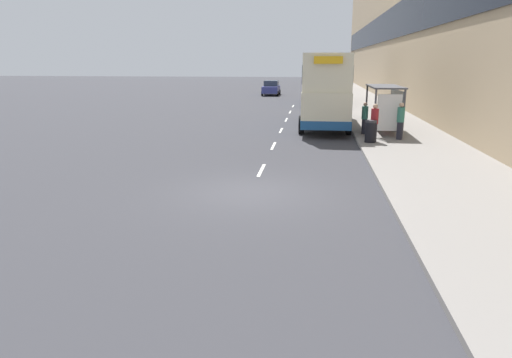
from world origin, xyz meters
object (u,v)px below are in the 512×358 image
Objects in this scene: bus_shelter at (388,100)px; double_decker_bus_ahead at (320,79)px; car_1 at (316,81)px; pedestrian_3 at (365,118)px; car_0 at (271,88)px; pedestrian_at_shelter at (400,121)px; litter_bin at (371,131)px; double_decker_bus_near at (325,89)px; pedestrian_1 at (395,115)px; car_2 at (321,80)px; pedestrian_2 at (374,122)px.

double_decker_bus_ahead is at bearing 100.37° from bus_shelter.
pedestrian_3 reaches higher than car_1.
car_1 is at bearing -104.84° from car_0.
pedestrian_at_shelter reaches higher than litter_bin.
pedestrian_at_shelter is at bearing 106.26° from car_0.
double_decker_bus_near is 5.96× the size of pedestrian_1.
car_2 is 57.07m from pedestrian_3.
bus_shelter is 1.61m from pedestrian_3.
litter_bin is at bearing -84.25° from double_decker_bus_ahead.
double_decker_bus_near is at bearing 135.33° from bus_shelter.
pedestrian_at_shelter is at bearing 34.39° from litter_bin.
car_1 is 2.22× the size of pedestrian_at_shelter.
bus_shelter is 2.52× the size of pedestrian_3.
car_1 is (-3.60, 50.34, -1.00)m from bus_shelter.
pedestrian_2 is (1.75, -59.44, 0.20)m from car_2.
car_1 is 53.32m from pedestrian_2.
car_0 is at bearing 106.81° from bus_shelter.
car_1 is at bearing 92.66° from pedestrian_3.
pedestrian_2 reaches higher than litter_bin.
double_decker_bus_near is at bearing -89.52° from double_decker_bus_ahead.
double_decker_bus_ahead reaches higher than pedestrian_2.
litter_bin is at bearing -124.51° from pedestrian_2.
pedestrian_at_shelter is at bearing 30.06° from pedestrian_2.
pedestrian_2 is 1.72× the size of litter_bin.
double_decker_bus_ahead is 19.42m from pedestrian_3.
pedestrian_at_shelter reaches higher than car_1.
pedestrian_at_shelter reaches higher than car_2.
litter_bin is (2.38, -53.53, -0.21)m from car_1.
pedestrian_1 reaches higher than litter_bin.
double_decker_bus_near reaches higher than car_0.
double_decker_bus_ahead reaches higher than car_2.
car_1 is at bearing 94.75° from pedestrian_1.
bus_shelter reaches higher than pedestrian_1.
pedestrian_2 is at bearing 55.49° from litter_bin.
car_1 is at bearing 90.37° from double_decker_bus_near.
bus_shelter is 31.22m from car_0.
pedestrian_2 is 0.51m from litter_bin.
double_decker_bus_ahead is at bearing 100.15° from pedestrian_at_shelter.
car_0 reaches higher than litter_bin.
car_1 is (-0.30, 47.08, -1.41)m from double_decker_bus_near.
car_0 is at bearing 103.28° from litter_bin.
car_0 is 2.41× the size of pedestrian_at_shelter.
bus_shelter reaches higher than car_1.
car_0 is 21.18m from car_1.
pedestrian_2 reaches higher than pedestrian_3.
pedestrian_2 is at bearing -69.92° from double_decker_bus_near.
pedestrian_1 is 1.06× the size of pedestrian_3.
pedestrian_at_shelter is 1.72× the size of litter_bin.
double_decker_bus_ahead is 10.10× the size of litter_bin.
pedestrian_1 is at bearing 33.64° from pedestrian_3.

